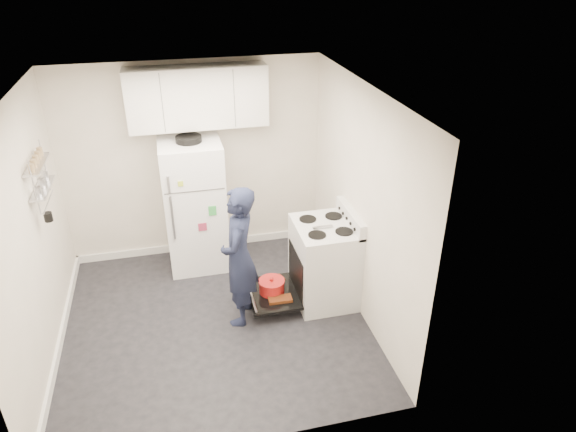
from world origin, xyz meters
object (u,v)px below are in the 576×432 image
object	(u,v)px
refrigerator	(195,205)
person	(239,257)
electric_range	(323,263)
open_oven_door	(272,290)

from	to	relation	value
refrigerator	person	bearing A→B (deg)	-74.13
electric_range	refrigerator	world-z (taller)	refrigerator
electric_range	person	size ratio (longest dim) A/B	0.70
electric_range	person	bearing A→B (deg)	-171.86
refrigerator	person	distance (m)	1.29
person	refrigerator	bearing A→B (deg)	-145.09
open_oven_door	refrigerator	bearing A→B (deg)	123.67
open_oven_door	person	world-z (taller)	person
electric_range	person	world-z (taller)	person
open_oven_door	refrigerator	world-z (taller)	refrigerator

